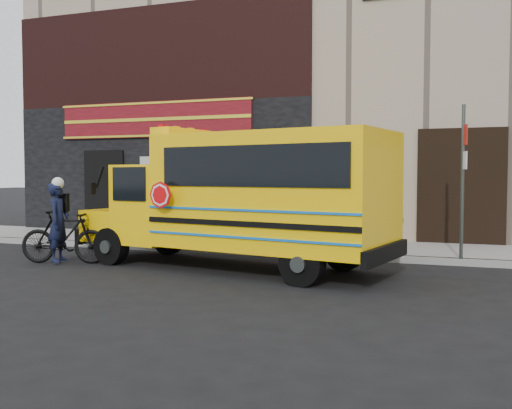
{
  "coord_description": "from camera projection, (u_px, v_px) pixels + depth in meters",
  "views": [
    {
      "loc": [
        3.9,
        -10.27,
        1.94
      ],
      "look_at": [
        -0.38,
        1.85,
        1.27
      ],
      "focal_mm": 40.0,
      "sensor_mm": 36.0,
      "label": 1
    }
  ],
  "objects": [
    {
      "name": "ground",
      "position": [
        243.0,
        275.0,
        11.07
      ],
      "size": [
        120.0,
        120.0,
        0.0
      ],
      "primitive_type": "plane",
      "color": "black",
      "rests_on": "ground"
    },
    {
      "name": "curb",
      "position": [
        282.0,
        253.0,
        13.52
      ],
      "size": [
        40.0,
        0.2,
        0.15
      ],
      "primitive_type": "cube",
      "color": "gray",
      "rests_on": "ground"
    },
    {
      "name": "sidewalk",
      "position": [
        298.0,
        246.0,
        14.93
      ],
      "size": [
        40.0,
        3.0,
        0.15
      ],
      "primitive_type": "cube",
      "color": "gray",
      "rests_on": "ground"
    },
    {
      "name": "building",
      "position": [
        344.0,
        59.0,
        20.61
      ],
      "size": [
        20.0,
        10.7,
        12.0
      ],
      "color": "gray",
      "rests_on": "sidewalk"
    },
    {
      "name": "school_bus",
      "position": [
        245.0,
        196.0,
        11.58
      ],
      "size": [
        7.19,
        3.49,
        2.92
      ],
      "color": "black",
      "rests_on": "ground"
    },
    {
      "name": "sign_pole",
      "position": [
        463.0,
        178.0,
        12.03
      ],
      "size": [
        0.12,
        0.29,
        3.42
      ],
      "color": "#3B423F",
      "rests_on": "ground"
    },
    {
      "name": "bicycle",
      "position": [
        64.0,
        237.0,
        12.44
      ],
      "size": [
        2.01,
        1.04,
        1.16
      ],
      "primitive_type": "imported",
      "rotation": [
        0.0,
        0.0,
        1.84
      ],
      "color": "black",
      "rests_on": "ground"
    },
    {
      "name": "cyclist",
      "position": [
        59.0,
        224.0,
        12.37
      ],
      "size": [
        0.56,
        0.72,
        1.73
      ],
      "primitive_type": "imported",
      "rotation": [
        0.0,
        0.0,
        1.83
      ],
      "color": "black",
      "rests_on": "ground"
    }
  ]
}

